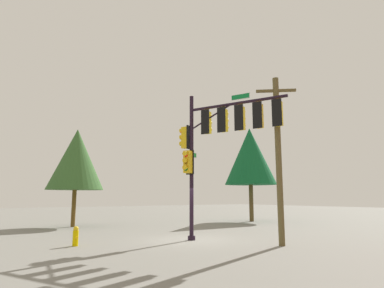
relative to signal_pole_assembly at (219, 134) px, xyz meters
The scene contains 6 objects.
ground_plane 5.32m from the signal_pole_assembly, 157.23° to the right, with size 120.00×120.00×0.00m, color slate.
signal_pole_assembly is the anchor object (origin of this frame).
utility_pole 3.02m from the signal_pole_assembly, 30.92° to the left, with size 1.27×1.44×7.49m.
fire_hydrant 7.92m from the signal_pole_assembly, 114.51° to the right, with size 0.33×0.24×0.83m.
tree_near 14.08m from the signal_pole_assembly, 128.94° to the left, with size 4.51×4.51×8.15m.
tree_mid 12.65m from the signal_pole_assembly, 165.41° to the right, with size 3.95×3.95×6.97m.
Camera 1 is at (13.75, -9.71, 2.06)m, focal length 31.50 mm.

